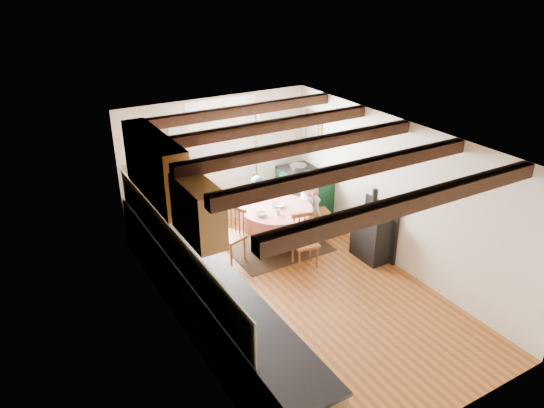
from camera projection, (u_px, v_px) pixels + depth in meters
floor at (299, 293)px, 7.65m from camera, size 3.60×5.50×0.00m
ceiling at (303, 140)px, 6.63m from camera, size 3.60×5.50×0.00m
wall_back at (218, 162)px, 9.29m from camera, size 3.60×0.00×2.40m
wall_front at (455, 333)px, 4.99m from camera, size 3.60×0.00×2.40m
wall_left at (179, 255)px, 6.32m from camera, size 0.00×5.50×2.40m
wall_right at (397, 195)px, 7.96m from camera, size 0.00×5.50×2.40m
beam_a at (413, 202)px, 5.11m from camera, size 3.60×0.16×0.16m
beam_b at (351, 170)px, 5.89m from camera, size 3.60×0.16×0.16m
beam_c at (303, 146)px, 6.67m from camera, size 3.60×0.16×0.16m
beam_d at (265, 127)px, 7.45m from camera, size 3.60×0.16×0.16m
beam_e at (234, 112)px, 8.23m from camera, size 3.60×0.16×0.16m
splash_left at (172, 245)px, 6.56m from camera, size 0.02×4.50×0.55m
splash_back at (166, 173)px, 8.82m from camera, size 1.40×0.02×0.55m
base_cabinet_left at (205, 299)px, 6.78m from camera, size 0.60×5.30×0.88m
base_cabinet_back at (172, 219)px, 8.90m from camera, size 1.30×0.60×0.88m
worktop_left at (204, 269)px, 6.59m from camera, size 0.64×5.30×0.04m
worktop_back at (170, 195)px, 8.69m from camera, size 1.30×0.64×0.04m
wall_cabinet_glass at (155, 166)px, 7.01m from camera, size 0.34×1.80×0.90m
wall_cabinet_solid at (198, 211)px, 5.86m from camera, size 0.34×0.90×0.70m
window_frame at (222, 140)px, 9.15m from camera, size 1.34×0.03×1.54m
window_pane at (222, 140)px, 9.16m from camera, size 1.20×0.01×1.40m
curtain_left at (181, 177)px, 8.91m from camera, size 0.35×0.10×2.10m
curtain_right at (266, 160)px, 9.69m from camera, size 0.35×0.10×2.10m
curtain_rod at (223, 109)px, 8.83m from camera, size 2.00×0.03×0.03m
wall_picture at (313, 127)px, 9.53m from camera, size 0.04×0.50×0.60m
wall_plate at (269, 127)px, 9.53m from camera, size 0.30×0.02×0.30m
rug at (276, 246)px, 8.92m from camera, size 1.67×1.30×0.01m
dining_table at (277, 228)px, 8.76m from camera, size 1.22×1.22×0.74m
chair_near at (305, 242)px, 8.16m from camera, size 0.45×0.46×0.89m
chair_left at (231, 235)px, 8.32m from camera, size 0.52×0.51×0.93m
chair_right at (319, 211)px, 9.07m from camera, size 0.53×0.51×0.97m
aga_range at (304, 194)px, 9.75m from camera, size 0.68×1.05×0.97m
cast_iron_stove at (372, 224)px, 8.31m from camera, size 0.37×0.62×1.25m
child_far at (257, 203)px, 9.25m from camera, size 0.45×0.36×1.08m
child_right at (309, 207)px, 9.03m from camera, size 0.46×0.61×1.14m
bowl_a at (278, 205)px, 8.65m from camera, size 0.30×0.30×0.05m
bowl_b at (261, 214)px, 8.35m from camera, size 0.25×0.25×0.05m
cup at (278, 212)px, 8.38m from camera, size 0.11×0.11×0.09m
canister_tall at (151, 192)px, 8.49m from camera, size 0.12×0.12×0.21m
canister_wide at (171, 186)px, 8.77m from camera, size 0.17×0.17×0.19m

